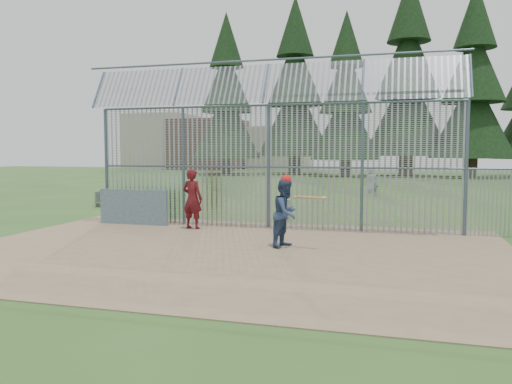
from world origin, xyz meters
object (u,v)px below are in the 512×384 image
(batter, at_px, (286,213))
(trash_can, at_px, (285,209))
(dugout_wall, at_px, (134,207))
(onlooker, at_px, (192,199))
(bleacher, at_px, (128,198))

(batter, height_order, trash_can, batter)
(dugout_wall, relative_size, trash_can, 3.05)
(trash_can, bearing_deg, onlooker, -127.21)
(trash_can, height_order, bleacher, trash_can)
(dugout_wall, distance_m, trash_can, 5.44)
(onlooker, xyz_separation_m, trash_can, (2.36, 3.11, -0.61))
(onlooker, xyz_separation_m, bleacher, (-5.38, 5.27, -0.58))
(trash_can, bearing_deg, dugout_wall, -149.35)
(dugout_wall, xyz_separation_m, trash_can, (4.67, 2.77, -0.24))
(onlooker, height_order, bleacher, onlooker)
(batter, xyz_separation_m, onlooker, (-3.55, 2.20, 0.08))
(batter, distance_m, bleacher, 11.66)
(onlooker, bearing_deg, batter, 159.11)
(dugout_wall, distance_m, batter, 6.40)
(dugout_wall, xyz_separation_m, onlooker, (2.31, -0.34, 0.37))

